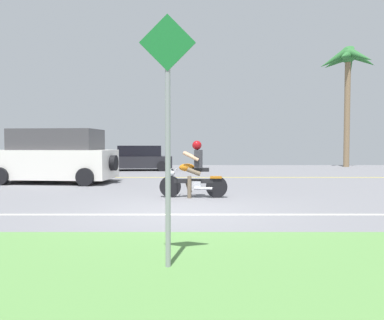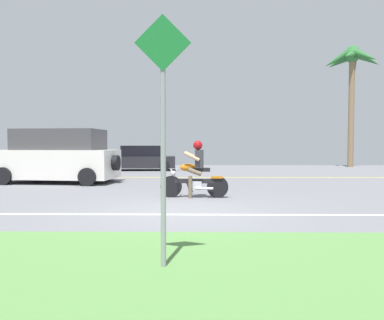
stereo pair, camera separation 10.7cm
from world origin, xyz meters
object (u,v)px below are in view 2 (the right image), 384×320
object	(u,v)px
parked_car_0	(58,157)
street_sign	(163,118)
parked_car_1	(140,159)
motorcyclist_distant	(45,165)
suv_nearby	(59,157)
motorcyclist	(195,173)
palm_tree_0	(352,65)

from	to	relation	value
parked_car_0	street_sign	xyz separation A→B (m)	(7.86, -17.24, 0.98)
parked_car_1	street_sign	distance (m)	16.77
parked_car_1	motorcyclist_distant	xyz separation A→B (m)	(-3.46, -4.77, -0.09)
suv_nearby	parked_car_1	xyz separation A→B (m)	(2.05, 6.81, -0.32)
suv_nearby	motorcyclist	bearing A→B (deg)	-36.50
parked_car_0	street_sign	world-z (taller)	street_sign
palm_tree_0	street_sign	size ratio (longest dim) A/B	2.80
palm_tree_0	suv_nearby	bearing A→B (deg)	-146.66
parked_car_0	parked_car_1	bearing A→B (deg)	-8.53
suv_nearby	motorcyclist_distant	world-z (taller)	suv_nearby
suv_nearby	parked_car_1	size ratio (longest dim) A/B	1.11
parked_car_0	motorcyclist_distant	world-z (taller)	parked_car_0
motorcyclist	street_sign	bearing A→B (deg)	-93.18
suv_nearby	parked_car_0	size ratio (longest dim) A/B	1.12
parked_car_0	palm_tree_0	bearing A→B (deg)	7.93
motorcyclist	palm_tree_0	xyz separation A→B (m)	(10.14, 13.98, 5.98)
motorcyclist	motorcyclist_distant	distance (m)	8.89
motorcyclist	street_sign	xyz separation A→B (m)	(-0.32, -5.81, 1.07)
parked_car_0	parked_car_1	size ratio (longest dim) A/B	0.99
palm_tree_0	motorcyclist_distant	world-z (taller)	palm_tree_0
suv_nearby	motorcyclist_distant	size ratio (longest dim) A/B	3.46
suv_nearby	motorcyclist_distant	xyz separation A→B (m)	(-1.42, 2.04, -0.41)
parked_car_1	street_sign	world-z (taller)	street_sign
palm_tree_0	parked_car_1	bearing A→B (deg)	-166.07
motorcyclist_distant	palm_tree_0	bearing A→B (deg)	25.68
motorcyclist	street_sign	distance (m)	5.92
motorcyclist	suv_nearby	bearing A→B (deg)	143.50
suv_nearby	street_sign	world-z (taller)	street_sign
suv_nearby	palm_tree_0	bearing A→B (deg)	33.34
motorcyclist	parked_car_1	xyz separation A→B (m)	(-3.18, 10.68, 0.00)
street_sign	suv_nearby	bearing A→B (deg)	116.88
street_sign	motorcyclist	bearing A→B (deg)	86.82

